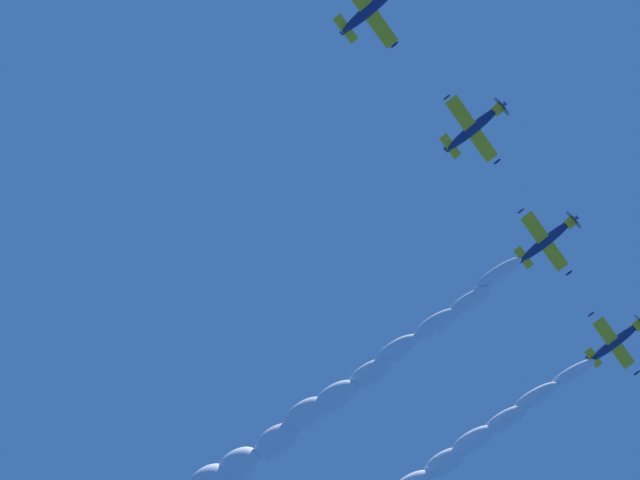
# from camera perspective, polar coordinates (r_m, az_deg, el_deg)

# --- Properties ---
(airplane_lead) EXTENTS (7.08, 7.00, 2.99)m
(airplane_lead) POSITION_cam_1_polar(r_m,az_deg,el_deg) (88.28, 21.09, -6.95)
(airplane_lead) COLOR navy
(airplane_left_wingman) EXTENTS (7.08, 7.00, 2.99)m
(airplane_left_wingman) POSITION_cam_1_polar(r_m,az_deg,el_deg) (80.90, 16.50, 0.05)
(airplane_left_wingman) COLOR navy
(airplane_right_wingman) EXTENTS (7.06, 7.00, 3.06)m
(airplane_right_wingman) POSITION_cam_1_polar(r_m,az_deg,el_deg) (77.18, 11.41, 8.20)
(airplane_right_wingman) COLOR navy
(airplane_outer_left) EXTENTS (7.08, 6.99, 2.90)m
(airplane_outer_left) POSITION_cam_1_polar(r_m,az_deg,el_deg) (73.53, 3.85, 16.76)
(airplane_outer_left) COLOR navy
(smoke_trail_left_wingman) EXTENTS (28.23, 36.23, 5.75)m
(smoke_trail_left_wingman) POSITION_cam_1_polar(r_m,az_deg,el_deg) (83.78, -1.38, -13.13)
(smoke_trail_left_wingman) COLOR white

